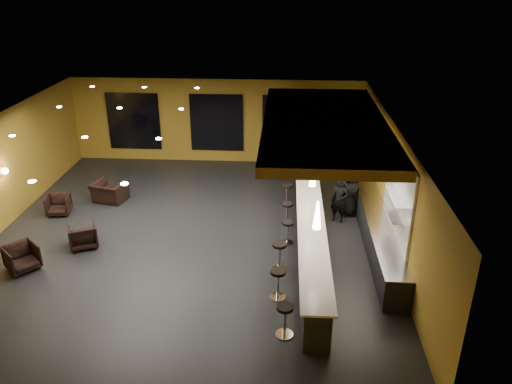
# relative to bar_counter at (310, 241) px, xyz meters

# --- Properties ---
(floor) EXTENTS (12.00, 13.00, 0.10)m
(floor) POSITION_rel_bar_counter_xyz_m (-3.65, 1.00, -0.55)
(floor) COLOR black
(floor) RESTS_ON ground
(ceiling) EXTENTS (12.00, 13.00, 0.10)m
(ceiling) POSITION_rel_bar_counter_xyz_m (-3.65, 1.00, 3.05)
(ceiling) COLOR black
(wall_back) EXTENTS (12.00, 0.10, 3.50)m
(wall_back) POSITION_rel_bar_counter_xyz_m (-3.65, 7.55, 1.25)
(wall_back) COLOR #A27B24
(wall_back) RESTS_ON floor
(wall_front) EXTENTS (12.00, 0.10, 3.50)m
(wall_front) POSITION_rel_bar_counter_xyz_m (-3.65, -5.55, 1.25)
(wall_front) COLOR #A27B24
(wall_front) RESTS_ON floor
(wall_right) EXTENTS (0.10, 13.00, 3.50)m
(wall_right) POSITION_rel_bar_counter_xyz_m (2.40, 1.00, 1.25)
(wall_right) COLOR #A27B24
(wall_right) RESTS_ON floor
(wood_soffit) EXTENTS (3.60, 8.00, 0.28)m
(wood_soffit) POSITION_rel_bar_counter_xyz_m (0.35, 2.00, 2.86)
(wood_soffit) COLOR #AD7D32
(wood_soffit) RESTS_ON ceiling
(window_left) EXTENTS (2.20, 0.06, 2.40)m
(window_left) POSITION_rel_bar_counter_xyz_m (-7.15, 7.44, 1.20)
(window_left) COLOR black
(window_left) RESTS_ON wall_back
(window_center) EXTENTS (2.20, 0.06, 2.40)m
(window_center) POSITION_rel_bar_counter_xyz_m (-3.65, 7.44, 1.20)
(window_center) COLOR black
(window_center) RESTS_ON wall_back
(window_right) EXTENTS (2.20, 0.06, 2.40)m
(window_right) POSITION_rel_bar_counter_xyz_m (-0.65, 7.44, 1.20)
(window_right) COLOR black
(window_right) RESTS_ON wall_back
(tile_backsplash) EXTENTS (0.06, 3.20, 2.40)m
(tile_backsplash) POSITION_rel_bar_counter_xyz_m (2.31, 0.00, 1.50)
(tile_backsplash) COLOR white
(tile_backsplash) RESTS_ON wall_right
(bar_counter) EXTENTS (0.60, 8.00, 1.00)m
(bar_counter) POSITION_rel_bar_counter_xyz_m (0.00, 0.00, 0.00)
(bar_counter) COLOR black
(bar_counter) RESTS_ON floor
(bar_top) EXTENTS (0.78, 8.10, 0.05)m
(bar_top) POSITION_rel_bar_counter_xyz_m (0.00, 0.00, 0.52)
(bar_top) COLOR white
(bar_top) RESTS_ON bar_counter
(prep_counter) EXTENTS (0.70, 6.00, 0.86)m
(prep_counter) POSITION_rel_bar_counter_xyz_m (2.00, 0.50, -0.07)
(prep_counter) COLOR black
(prep_counter) RESTS_ON floor
(prep_top) EXTENTS (0.72, 6.00, 0.03)m
(prep_top) POSITION_rel_bar_counter_xyz_m (2.00, 0.50, 0.39)
(prep_top) COLOR silver
(prep_top) RESTS_ON prep_counter
(wall_shelf_lower) EXTENTS (0.30, 1.50, 0.03)m
(wall_shelf_lower) POSITION_rel_bar_counter_xyz_m (2.17, -0.20, 1.10)
(wall_shelf_lower) COLOR silver
(wall_shelf_lower) RESTS_ON wall_right
(wall_shelf_upper) EXTENTS (0.30, 1.50, 0.03)m
(wall_shelf_upper) POSITION_rel_bar_counter_xyz_m (2.17, -0.20, 1.55)
(wall_shelf_upper) COLOR silver
(wall_shelf_upper) RESTS_ON wall_right
(column) EXTENTS (0.60, 0.60, 3.50)m
(column) POSITION_rel_bar_counter_xyz_m (0.00, 4.60, 1.25)
(column) COLOR brown
(column) RESTS_ON floor
(wall_sconce) EXTENTS (0.22, 0.22, 0.22)m
(wall_sconce) POSITION_rel_bar_counter_xyz_m (-9.53, 1.50, 1.30)
(wall_sconce) COLOR #FFE5B2
(wall_sconce) RESTS_ON wall_left
(pendant_0) EXTENTS (0.20, 0.20, 0.70)m
(pendant_0) POSITION_rel_bar_counter_xyz_m (0.00, -2.00, 1.85)
(pendant_0) COLOR white
(pendant_0) RESTS_ON wood_soffit
(pendant_1) EXTENTS (0.20, 0.20, 0.70)m
(pendant_1) POSITION_rel_bar_counter_xyz_m (0.00, 0.50, 1.85)
(pendant_1) COLOR white
(pendant_1) RESTS_ON wood_soffit
(pendant_2) EXTENTS (0.20, 0.20, 0.70)m
(pendant_2) POSITION_rel_bar_counter_xyz_m (0.00, 3.00, 1.85)
(pendant_2) COLOR white
(pendant_2) RESTS_ON wood_soffit
(staff_a) EXTENTS (0.64, 0.54, 1.50)m
(staff_a) POSITION_rel_bar_counter_xyz_m (1.00, 2.22, 0.25)
(staff_a) COLOR black
(staff_a) RESTS_ON floor
(staff_b) EXTENTS (0.98, 0.86, 1.71)m
(staff_b) POSITION_rel_bar_counter_xyz_m (1.23, 3.20, 0.35)
(staff_b) COLOR black
(staff_b) RESTS_ON floor
(staff_c) EXTENTS (0.88, 0.66, 1.64)m
(staff_c) POSITION_rel_bar_counter_xyz_m (1.39, 2.72, 0.32)
(staff_c) COLOR black
(staff_c) RESTS_ON floor
(armchair_a) EXTENTS (1.12, 1.12, 0.73)m
(armchair_a) POSITION_rel_bar_counter_xyz_m (-7.91, -1.17, -0.13)
(armchair_a) COLOR black
(armchair_a) RESTS_ON floor
(armchair_b) EXTENTS (1.07, 1.08, 0.74)m
(armchair_b) POSITION_rel_bar_counter_xyz_m (-6.72, 0.15, -0.13)
(armchair_b) COLOR black
(armchair_b) RESTS_ON floor
(armchair_c) EXTENTS (0.85, 0.86, 0.68)m
(armchair_c) POSITION_rel_bar_counter_xyz_m (-8.34, 2.18, -0.16)
(armchair_c) COLOR black
(armchair_c) RESTS_ON floor
(armchair_d) EXTENTS (1.30, 1.19, 0.72)m
(armchair_d) POSITION_rel_bar_counter_xyz_m (-6.96, 3.28, -0.14)
(armchair_d) COLOR black
(armchair_d) RESTS_ON floor
(bar_stool_0) EXTENTS (0.41, 0.41, 0.81)m
(bar_stool_0) POSITION_rel_bar_counter_xyz_m (-0.70, -3.44, 0.02)
(bar_stool_0) COLOR silver
(bar_stool_0) RESTS_ON floor
(bar_stool_1) EXTENTS (0.41, 0.41, 0.81)m
(bar_stool_1) POSITION_rel_bar_counter_xyz_m (-0.88, -2.05, 0.02)
(bar_stool_1) COLOR silver
(bar_stool_1) RESTS_ON floor
(bar_stool_2) EXTENTS (0.41, 0.41, 0.82)m
(bar_stool_2) POSITION_rel_bar_counter_xyz_m (-0.87, -0.75, 0.02)
(bar_stool_2) COLOR silver
(bar_stool_2) RESTS_ON floor
(bar_stool_3) EXTENTS (0.37, 0.37, 0.73)m
(bar_stool_3) POSITION_rel_bar_counter_xyz_m (-0.66, 0.68, -0.03)
(bar_stool_3) COLOR silver
(bar_stool_3) RESTS_ON floor
(bar_stool_4) EXTENTS (0.38, 0.38, 0.74)m
(bar_stool_4) POSITION_rel_bar_counter_xyz_m (-0.68, 1.91, -0.02)
(bar_stool_4) COLOR silver
(bar_stool_4) RESTS_ON floor
(bar_stool_5) EXTENTS (0.39, 0.39, 0.77)m
(bar_stool_5) POSITION_rel_bar_counter_xyz_m (-0.69, 3.35, -0.01)
(bar_stool_5) COLOR silver
(bar_stool_5) RESTS_ON floor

